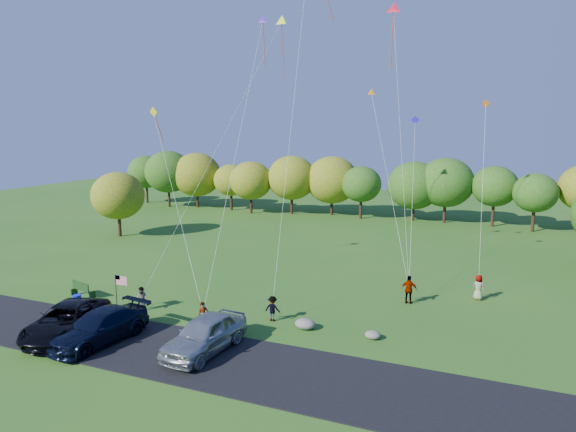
{
  "coord_description": "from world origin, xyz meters",
  "views": [
    {
      "loc": [
        15.57,
        -25.05,
        11.68
      ],
      "look_at": [
        2.65,
        6.0,
        5.8
      ],
      "focal_mm": 32.0,
      "sensor_mm": 36.0,
      "label": 1
    }
  ],
  "objects_px": {
    "flyer_d": "(409,290)",
    "trash_barrel": "(77,301)",
    "flyer_e": "(478,287)",
    "park_bench": "(82,289)",
    "minivan_dark": "(66,320)",
    "flyer_b": "(142,299)",
    "flyer_a": "(203,316)",
    "minivan_silver": "(205,334)",
    "minivan_navy": "(99,327)",
    "flyer_c": "(273,309)"
  },
  "relations": [
    {
      "from": "flyer_b",
      "to": "trash_barrel",
      "type": "distance_m",
      "value": 4.54
    },
    {
      "from": "minivan_silver",
      "to": "flyer_b",
      "type": "height_order",
      "value": "minivan_silver"
    },
    {
      "from": "minivan_dark",
      "to": "trash_barrel",
      "type": "height_order",
      "value": "minivan_dark"
    },
    {
      "from": "minivan_navy",
      "to": "flyer_a",
      "type": "relative_size",
      "value": 3.52
    },
    {
      "from": "minivan_silver",
      "to": "flyer_e",
      "type": "height_order",
      "value": "minivan_silver"
    },
    {
      "from": "minivan_dark",
      "to": "flyer_b",
      "type": "height_order",
      "value": "minivan_dark"
    },
    {
      "from": "flyer_a",
      "to": "flyer_e",
      "type": "xyz_separation_m",
      "value": [
        14.53,
        11.73,
        0.03
      ]
    },
    {
      "from": "flyer_a",
      "to": "flyer_c",
      "type": "distance_m",
      "value": 4.23
    },
    {
      "from": "minivan_silver",
      "to": "trash_barrel",
      "type": "relative_size",
      "value": 6.9
    },
    {
      "from": "minivan_dark",
      "to": "flyer_a",
      "type": "xyz_separation_m",
      "value": [
        6.6,
        3.78,
        -0.1
      ]
    },
    {
      "from": "minivan_dark",
      "to": "park_bench",
      "type": "distance_m",
      "value": 7.07
    },
    {
      "from": "flyer_b",
      "to": "flyer_c",
      "type": "distance_m",
      "value": 8.62
    },
    {
      "from": "flyer_c",
      "to": "flyer_d",
      "type": "distance_m",
      "value": 9.53
    },
    {
      "from": "flyer_c",
      "to": "flyer_e",
      "type": "bearing_deg",
      "value": -143.53
    },
    {
      "from": "flyer_b",
      "to": "minivan_navy",
      "type": "bearing_deg",
      "value": -62.85
    },
    {
      "from": "flyer_b",
      "to": "flyer_c",
      "type": "bearing_deg",
      "value": 25.97
    },
    {
      "from": "flyer_b",
      "to": "park_bench",
      "type": "xyz_separation_m",
      "value": [
        -5.64,
        0.63,
        -0.21
      ]
    },
    {
      "from": "minivan_dark",
      "to": "flyer_d",
      "type": "height_order",
      "value": "flyer_d"
    },
    {
      "from": "flyer_c",
      "to": "flyer_b",
      "type": "bearing_deg",
      "value": 9.34
    },
    {
      "from": "park_bench",
      "to": "trash_barrel",
      "type": "xyz_separation_m",
      "value": [
        1.25,
        -1.69,
        -0.17
      ]
    },
    {
      "from": "minivan_navy",
      "to": "flyer_e",
      "type": "relative_size",
      "value": 3.4
    },
    {
      "from": "minivan_dark",
      "to": "minivan_silver",
      "type": "relative_size",
      "value": 1.12
    },
    {
      "from": "flyer_a",
      "to": "trash_barrel",
      "type": "height_order",
      "value": "flyer_a"
    },
    {
      "from": "flyer_c",
      "to": "minivan_navy",
      "type": "bearing_deg",
      "value": 40.06
    },
    {
      "from": "flyer_d",
      "to": "trash_barrel",
      "type": "xyz_separation_m",
      "value": [
        -19.98,
        -9.04,
        -0.56
      ]
    },
    {
      "from": "flyer_d",
      "to": "park_bench",
      "type": "bearing_deg",
      "value": 15.76
    },
    {
      "from": "minivan_navy",
      "to": "flyer_c",
      "type": "height_order",
      "value": "minivan_navy"
    },
    {
      "from": "flyer_b",
      "to": "flyer_c",
      "type": "height_order",
      "value": "flyer_b"
    },
    {
      "from": "flyer_e",
      "to": "minivan_dark",
      "type": "bearing_deg",
      "value": 60.75
    },
    {
      "from": "minivan_dark",
      "to": "flyer_a",
      "type": "relative_size",
      "value": 3.75
    },
    {
      "from": "flyer_a",
      "to": "trash_barrel",
      "type": "bearing_deg",
      "value": 129.36
    },
    {
      "from": "minivan_navy",
      "to": "park_bench",
      "type": "relative_size",
      "value": 3.08
    },
    {
      "from": "flyer_d",
      "to": "flyer_e",
      "type": "distance_m",
      "value": 4.98
    },
    {
      "from": "park_bench",
      "to": "flyer_d",
      "type": "bearing_deg",
      "value": 33.83
    },
    {
      "from": "minivan_dark",
      "to": "minivan_silver",
      "type": "distance_m",
      "value": 8.41
    },
    {
      "from": "flyer_e",
      "to": "park_bench",
      "type": "xyz_separation_m",
      "value": [
        -25.47,
        -9.94,
        -0.29
      ]
    },
    {
      "from": "flyer_e",
      "to": "park_bench",
      "type": "distance_m",
      "value": 27.35
    },
    {
      "from": "minivan_navy",
      "to": "park_bench",
      "type": "bearing_deg",
      "value": 148.14
    },
    {
      "from": "minivan_silver",
      "to": "park_bench",
      "type": "distance_m",
      "value": 13.42
    },
    {
      "from": "minivan_dark",
      "to": "flyer_b",
      "type": "bearing_deg",
      "value": 57.49
    },
    {
      "from": "minivan_dark",
      "to": "flyer_b",
      "type": "xyz_separation_m",
      "value": [
        1.31,
        4.95,
        -0.15
      ]
    },
    {
      "from": "flyer_a",
      "to": "minivan_silver",
      "type": "bearing_deg",
      "value": -106.7
    },
    {
      "from": "flyer_b",
      "to": "flyer_e",
      "type": "distance_m",
      "value": 22.47
    },
    {
      "from": "minivan_navy",
      "to": "minivan_silver",
      "type": "bearing_deg",
      "value": 18.89
    },
    {
      "from": "minivan_dark",
      "to": "flyer_c",
      "type": "distance_m",
      "value": 11.78
    },
    {
      "from": "park_bench",
      "to": "trash_barrel",
      "type": "distance_m",
      "value": 2.11
    },
    {
      "from": "flyer_b",
      "to": "flyer_e",
      "type": "xyz_separation_m",
      "value": [
        19.83,
        10.57,
        0.08
      ]
    },
    {
      "from": "minivan_dark",
      "to": "flyer_a",
      "type": "bearing_deg",
      "value": 12.09
    },
    {
      "from": "flyer_c",
      "to": "flyer_e",
      "type": "xyz_separation_m",
      "value": [
        11.37,
        8.93,
        0.09
      ]
    },
    {
      "from": "flyer_d",
      "to": "trash_barrel",
      "type": "height_order",
      "value": "flyer_d"
    }
  ]
}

